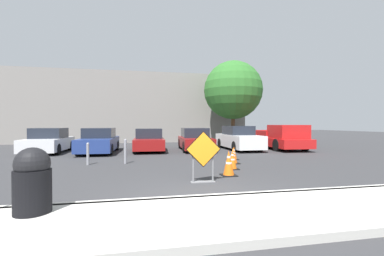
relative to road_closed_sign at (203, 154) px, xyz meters
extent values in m
plane|color=#333335|center=(-0.38, 8.23, -0.81)|extent=(96.00, 96.00, 0.00)
cube|color=beige|center=(-0.38, -2.86, -0.74)|extent=(30.47, 2.18, 0.14)
cube|color=beige|center=(-0.38, -1.77, -0.74)|extent=(30.47, 0.20, 0.14)
cube|color=black|center=(0.00, 0.00, 0.14)|extent=(1.03, 0.02, 1.03)
cube|color=orange|center=(0.00, -0.02, 0.14)|extent=(0.97, 0.02, 0.97)
cube|color=slate|center=(0.00, 0.04, -0.80)|extent=(0.70, 0.20, 0.02)
cube|color=slate|center=(-0.29, 0.04, -0.34)|extent=(0.04, 0.04, 0.95)
cube|color=slate|center=(0.29, 0.04, -0.34)|extent=(0.04, 0.04, 0.95)
cube|color=black|center=(1.04, 0.79, -0.80)|extent=(0.48, 0.48, 0.03)
cone|color=orange|center=(1.04, 0.79, -0.39)|extent=(0.36, 0.36, 0.79)
cylinder|color=white|center=(1.04, 0.79, -0.21)|extent=(0.11, 0.11, 0.07)
cylinder|color=white|center=(1.04, 0.79, -0.40)|extent=(0.20, 0.20, 0.07)
cube|color=black|center=(1.57, 1.88, -0.80)|extent=(0.43, 0.43, 0.03)
cone|color=orange|center=(1.57, 1.88, -0.44)|extent=(0.32, 0.32, 0.69)
cylinder|color=white|center=(1.57, 1.88, -0.28)|extent=(0.10, 0.10, 0.06)
cylinder|color=white|center=(1.57, 1.88, -0.45)|extent=(0.18, 0.18, 0.06)
cube|color=black|center=(2.07, 3.16, -0.80)|extent=(0.50, 0.50, 0.03)
cone|color=orange|center=(2.07, 3.16, -0.47)|extent=(0.37, 0.37, 0.62)
cylinder|color=white|center=(2.07, 3.16, -0.34)|extent=(0.12, 0.12, 0.06)
cylinder|color=white|center=(2.07, 3.16, -0.49)|extent=(0.20, 0.20, 0.06)
cube|color=black|center=(2.53, 4.28, -0.80)|extent=(0.39, 0.39, 0.03)
cone|color=orange|center=(2.53, 4.28, -0.49)|extent=(0.29, 0.29, 0.59)
cylinder|color=white|center=(2.53, 4.28, -0.36)|extent=(0.09, 0.09, 0.05)
cylinder|color=white|center=(2.53, 4.28, -0.50)|extent=(0.16, 0.16, 0.05)
cube|color=silver|center=(-7.02, 9.18, -0.31)|extent=(1.88, 4.08, 0.68)
cube|color=#1E232D|center=(-7.01, 9.28, 0.33)|extent=(1.65, 1.88, 0.59)
cylinder|color=black|center=(-6.17, 7.92, -0.51)|extent=(0.20, 0.60, 0.60)
cylinder|color=black|center=(-7.88, 7.93, -0.51)|extent=(0.20, 0.60, 0.60)
cylinder|color=black|center=(-6.15, 10.44, -0.51)|extent=(0.20, 0.60, 0.60)
cylinder|color=black|center=(-7.86, 10.45, -0.51)|extent=(0.20, 0.60, 0.60)
cube|color=navy|center=(-4.13, 8.63, -0.30)|extent=(1.93, 4.49, 0.70)
cube|color=#1E232D|center=(-4.13, 8.74, 0.34)|extent=(1.65, 2.08, 0.57)
cylinder|color=black|center=(-3.33, 7.23, -0.51)|extent=(0.22, 0.61, 0.61)
cylinder|color=black|center=(-5.00, 7.27, -0.51)|extent=(0.22, 0.61, 0.61)
cylinder|color=black|center=(-3.26, 9.99, -0.51)|extent=(0.22, 0.61, 0.61)
cylinder|color=black|center=(-4.93, 10.03, -0.51)|extent=(0.22, 0.61, 0.61)
cube|color=maroon|center=(-1.25, 8.99, -0.32)|extent=(1.90, 4.19, 0.61)
cube|color=#1E232D|center=(-1.24, 9.09, 0.28)|extent=(1.61, 1.95, 0.59)
cylinder|color=black|center=(-0.48, 7.68, -0.48)|extent=(0.22, 0.68, 0.67)
cylinder|color=black|center=(-2.10, 7.74, -0.48)|extent=(0.22, 0.68, 0.67)
cylinder|color=black|center=(-0.39, 10.24, -0.48)|extent=(0.22, 0.68, 0.67)
cylinder|color=black|center=(-2.01, 10.30, -0.48)|extent=(0.22, 0.68, 0.67)
cube|color=maroon|center=(1.64, 8.87, -0.32)|extent=(2.00, 4.42, 0.64)
cube|color=#1E232D|center=(1.64, 8.98, 0.30)|extent=(1.66, 2.07, 0.60)
cylinder|color=black|center=(2.38, 7.49, -0.49)|extent=(0.23, 0.66, 0.65)
cylinder|color=black|center=(0.75, 7.57, -0.49)|extent=(0.23, 0.66, 0.65)
cylinder|color=black|center=(2.52, 10.17, -0.49)|extent=(0.23, 0.66, 0.65)
cylinder|color=black|center=(0.90, 10.26, -0.49)|extent=(0.23, 0.66, 0.65)
cube|color=white|center=(4.52, 8.73, -0.24)|extent=(1.72, 4.66, 0.79)
cube|color=#1E232D|center=(4.52, 8.85, 0.44)|extent=(1.52, 2.14, 0.58)
cylinder|color=black|center=(5.31, 7.29, -0.49)|extent=(0.20, 0.65, 0.65)
cylinder|color=black|center=(3.73, 7.29, -0.49)|extent=(0.20, 0.65, 0.65)
cylinder|color=black|center=(5.31, 10.18, -0.49)|extent=(0.20, 0.65, 0.65)
cylinder|color=black|center=(3.73, 10.18, -0.49)|extent=(0.20, 0.65, 0.65)
cube|color=red|center=(7.41, 8.71, -0.33)|extent=(2.29, 5.31, 0.55)
cube|color=red|center=(7.34, 7.54, 0.37)|extent=(1.96, 2.18, 0.85)
cube|color=red|center=(7.53, 10.94, 0.17)|extent=(1.90, 0.21, 0.45)
cube|color=red|center=(8.41, 9.69, 0.17)|extent=(0.24, 2.50, 0.45)
cube|color=red|center=(6.52, 9.80, 0.17)|extent=(0.24, 2.50, 0.45)
cylinder|color=black|center=(8.24, 7.10, -0.43)|extent=(0.28, 0.78, 0.76)
cylinder|color=black|center=(6.40, 7.20, -0.43)|extent=(0.28, 0.78, 0.76)
cylinder|color=black|center=(8.41, 10.21, -0.43)|extent=(0.28, 0.78, 0.76)
cylinder|color=black|center=(6.58, 10.32, -0.43)|extent=(0.28, 0.78, 0.76)
cylinder|color=black|center=(-3.58, -2.23, -0.30)|extent=(0.60, 0.60, 0.74)
sphere|color=black|center=(-3.58, -2.23, 0.17)|extent=(0.57, 0.57, 0.57)
cylinder|color=gray|center=(-2.38, 4.01, -0.32)|extent=(0.11, 0.11, 0.98)
sphere|color=gray|center=(-2.38, 4.01, 0.17)|extent=(0.12, 0.12, 0.12)
cylinder|color=gray|center=(-3.87, 4.01, -0.39)|extent=(0.11, 0.11, 0.85)
sphere|color=gray|center=(-3.87, 4.01, 0.04)|extent=(0.12, 0.12, 0.12)
cube|color=gray|center=(-3.09, 18.53, 2.35)|extent=(22.33, 5.00, 6.34)
cylinder|color=#513823|center=(5.85, 13.33, 0.52)|extent=(0.32, 0.32, 2.67)
sphere|color=#2D6B28|center=(5.85, 13.33, 3.69)|extent=(4.87, 4.87, 4.87)
camera|label=1|loc=(-1.74, -7.08, 0.86)|focal=24.00mm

